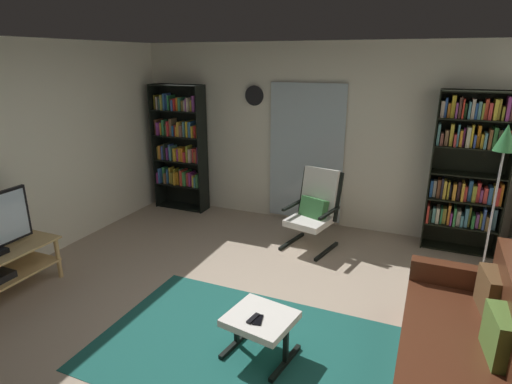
{
  "coord_description": "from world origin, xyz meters",
  "views": [
    {
      "loc": [
        1.62,
        -2.93,
        2.39
      ],
      "look_at": [
        -0.05,
        1.0,
        1.01
      ],
      "focal_mm": 29.35,
      "sensor_mm": 36.0,
      "label": 1
    }
  ],
  "objects": [
    {
      "name": "ottoman",
      "position": [
        0.51,
        -0.21,
        0.31
      ],
      "size": [
        0.59,
        0.56,
        0.38
      ],
      "color": "white",
      "rests_on": "ground"
    },
    {
      "name": "floor_lamp_by_shelf",
      "position": [
        2.33,
        2.06,
        1.45
      ],
      "size": [
        0.22,
        0.22,
        1.73
      ],
      "color": "#A5A5AD",
      "rests_on": "ground"
    },
    {
      "name": "lounge_armchair",
      "position": [
        0.32,
        2.06,
        0.53
      ],
      "size": [
        0.69,
        0.76,
        1.02
      ],
      "color": "black",
      "rests_on": "ground"
    },
    {
      "name": "wall_clock",
      "position": [
        -0.85,
        2.82,
        1.85
      ],
      "size": [
        0.29,
        0.03,
        0.29
      ],
      "color": "silver"
    },
    {
      "name": "tv_remote",
      "position": [
        0.47,
        -0.28,
        0.39
      ],
      "size": [
        0.06,
        0.15,
        0.02
      ],
      "primitive_type": "cube",
      "rotation": [
        0.0,
        0.0,
        -0.18
      ],
      "color": "black",
      "rests_on": "ottoman"
    },
    {
      "name": "cell_phone",
      "position": [
        0.51,
        -0.28,
        0.38
      ],
      "size": [
        0.1,
        0.15,
        0.01
      ],
      "primitive_type": "cube",
      "rotation": [
        0.0,
        0.0,
        0.22
      ],
      "color": "black",
      "rests_on": "ottoman"
    },
    {
      "name": "bookshelf_near_sofa",
      "position": [
        2.08,
        2.68,
        1.09
      ],
      "size": [
        0.87,
        0.3,
        2.02
      ],
      "color": "black",
      "rests_on": "ground"
    },
    {
      "name": "wall_back",
      "position": [
        0.0,
        2.9,
        1.3
      ],
      "size": [
        5.6,
        0.06,
        2.6
      ],
      "primitive_type": "cube",
      "color": "silver",
      "rests_on": "ground"
    },
    {
      "name": "bookshelf_near_tv",
      "position": [
        -2.08,
        2.65,
        1.05
      ],
      "size": [
        0.86,
        0.3,
        1.99
      ],
      "color": "black",
      "rests_on": "ground"
    },
    {
      "name": "leather_sofa",
      "position": [
        2.08,
        -0.01,
        0.32
      ],
      "size": [
        0.85,
        1.97,
        0.9
      ],
      "color": "#512918",
      "rests_on": "ground"
    },
    {
      "name": "ground_plane",
      "position": [
        0.0,
        0.0,
        0.0
      ],
      "size": [
        7.02,
        7.02,
        0.0
      ],
      "primitive_type": "plane",
      "color": "tan"
    },
    {
      "name": "area_rug",
      "position": [
        0.35,
        -0.2,
        0.0
      ],
      "size": [
        2.54,
        1.67,
        0.01
      ],
      "primitive_type": "cube",
      "color": "#1C5D54",
      "rests_on": "ground"
    },
    {
      "name": "glass_door_panel",
      "position": [
        -0.04,
        2.83,
        1.05
      ],
      "size": [
        1.1,
        0.01,
        2.0
      ],
      "primitive_type": "cube",
      "color": "silver"
    }
  ]
}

